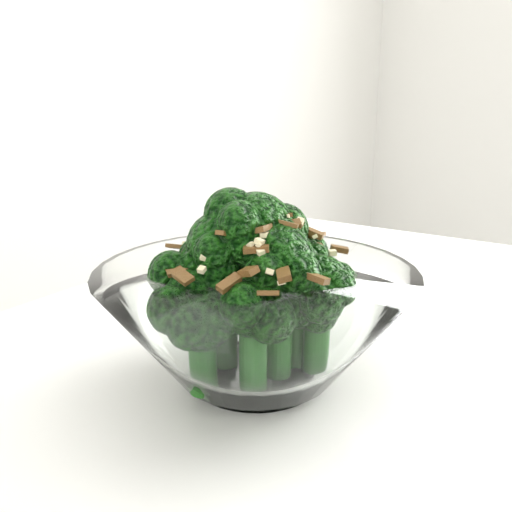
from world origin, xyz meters
TOP-DOWN VIEW (x-y plane):
  - broccoli_dish at (-0.09, 0.24)m, footprint 0.23×0.23m

SIDE VIEW (x-z plane):
  - broccoli_dish at x=-0.09m, z-range 0.73..0.88m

